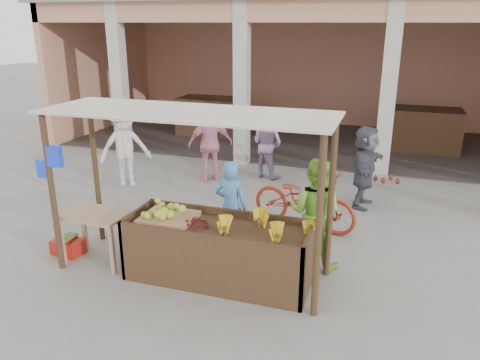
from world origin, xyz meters
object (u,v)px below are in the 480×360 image
(red_crate, at_px, (68,247))
(vendor_blue, at_px, (231,204))
(fruit_stall, at_px, (219,253))
(motorcycle, at_px, (304,199))
(side_table, at_px, (96,221))
(vendor_green, at_px, (315,210))

(red_crate, height_order, vendor_blue, vendor_blue)
(red_crate, xyz_separation_m, vendor_blue, (2.43, 0.92, 0.68))
(fruit_stall, height_order, motorcycle, motorcycle)
(side_table, bearing_deg, vendor_green, 20.20)
(side_table, bearing_deg, vendor_blue, 31.04)
(fruit_stall, relative_size, red_crate, 5.60)
(red_crate, bearing_deg, motorcycle, 39.29)
(side_table, height_order, vendor_blue, vendor_blue)
(fruit_stall, xyz_separation_m, vendor_green, (1.20, 0.87, 0.48))
(side_table, distance_m, vendor_green, 3.29)
(side_table, bearing_deg, red_crate, -179.51)
(red_crate, bearing_deg, vendor_green, 19.61)
(vendor_blue, height_order, vendor_green, vendor_green)
(vendor_green, xyz_separation_m, motorcycle, (-0.39, 1.29, -0.35))
(red_crate, height_order, motorcycle, motorcycle)
(side_table, relative_size, red_crate, 2.19)
(fruit_stall, bearing_deg, vendor_green, 35.96)
(fruit_stall, distance_m, red_crate, 2.56)
(fruit_stall, xyz_separation_m, motorcycle, (0.80, 2.16, 0.13))
(side_table, xyz_separation_m, vendor_blue, (1.83, 0.95, 0.15))
(side_table, relative_size, motorcycle, 0.50)
(side_table, distance_m, red_crate, 0.80)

